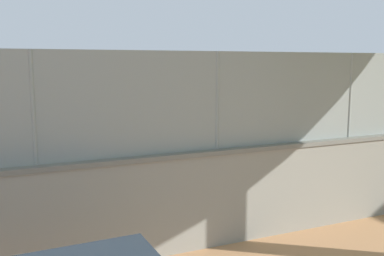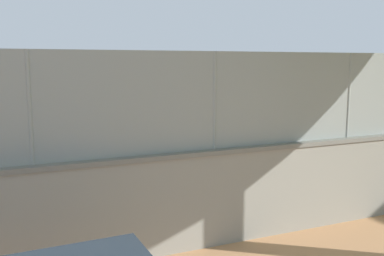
# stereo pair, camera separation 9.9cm
# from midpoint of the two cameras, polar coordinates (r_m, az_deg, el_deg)

# --- Properties ---
(ground_plane) EXTENTS (260.00, 260.00, 0.00)m
(ground_plane) POSITION_cam_midpoint_polar(r_m,az_deg,el_deg) (21.67, -6.71, -0.12)
(ground_plane) COLOR tan
(perimeter_wall) EXTENTS (30.89, 0.75, 1.74)m
(perimeter_wall) POSITION_cam_midpoint_polar(r_m,az_deg,el_deg) (7.91, 3.23, -8.90)
(perimeter_wall) COLOR gray
(perimeter_wall) RESTS_ON ground_plane
(fence_panel_on_wall) EXTENTS (30.34, 0.38, 1.71)m
(fence_panel_on_wall) POSITION_cam_midpoint_polar(r_m,az_deg,el_deg) (7.57, 3.34, 3.61)
(fence_panel_on_wall) COLOR gray
(fence_panel_on_wall) RESTS_ON perimeter_wall
(player_baseline_waiting) EXTENTS (0.68, 1.14, 1.47)m
(player_baseline_waiting) POSITION_cam_midpoint_polar(r_m,az_deg,el_deg) (17.53, 8.49, 0.62)
(player_baseline_waiting) COLOR #B2B2B2
(player_baseline_waiting) RESTS_ON ground_plane
(player_near_wall_returning) EXTENTS (0.82, 0.99, 1.60)m
(player_near_wall_returning) POSITION_cam_midpoint_polar(r_m,az_deg,el_deg) (23.35, -0.82, 2.90)
(player_near_wall_returning) COLOR #591919
(player_near_wall_returning) RESTS_ON ground_plane
(player_at_service_line) EXTENTS (1.09, 0.71, 1.67)m
(player_at_service_line) POSITION_cam_midpoint_polar(r_m,az_deg,el_deg) (17.44, -16.51, 0.77)
(player_at_service_line) COLOR navy
(player_at_service_line) RESTS_ON ground_plane
(sports_ball) EXTENTS (0.18, 0.18, 0.18)m
(sports_ball) POSITION_cam_midpoint_polar(r_m,az_deg,el_deg) (15.58, 9.47, -3.26)
(sports_ball) COLOR yellow
(sports_ball) RESTS_ON ground_plane
(courtside_bench) EXTENTS (1.60, 0.40, 0.87)m
(courtside_bench) POSITION_cam_midpoint_polar(r_m,az_deg,el_deg) (10.99, 11.77, -6.31)
(courtside_bench) COLOR brown
(courtside_bench) RESTS_ON ground_plane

